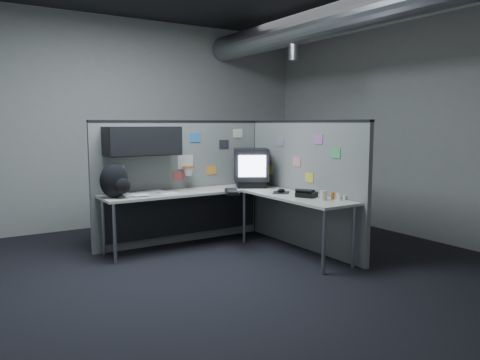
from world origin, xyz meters
TOP-DOWN VIEW (x-y plane):
  - room at (0.56, 0.00)m, footprint 5.62×5.62m
  - partition_back at (-0.25, 1.23)m, footprint 2.44×0.42m
  - partition_right at (1.10, 0.22)m, footprint 0.07×2.23m
  - desk at (0.15, 0.70)m, footprint 2.31×2.11m
  - monitor at (0.77, 0.92)m, footprint 0.62×0.62m
  - keyboard at (0.24, 0.55)m, footprint 0.33×0.46m
  - mouse at (0.77, 0.23)m, footprint 0.31×0.31m
  - phone at (0.81, -0.19)m, footprint 0.28×0.29m
  - bottles at (0.99, -0.53)m, footprint 0.15×0.15m
  - cup at (0.83, -0.47)m, footprint 0.09×0.09m
  - papers at (-0.71, 1.08)m, footprint 0.76×0.49m
  - backpack at (-1.10, 0.94)m, footprint 0.36×0.33m

SIDE VIEW (x-z plane):
  - desk at x=0.15m, z-range 0.25..0.98m
  - papers at x=-0.71m, z-range 0.73..0.75m
  - mouse at x=0.77m, z-range 0.72..0.77m
  - keyboard at x=0.24m, z-range 0.73..0.77m
  - bottles at x=0.99m, z-range 0.72..0.80m
  - phone at x=0.81m, z-range 0.72..0.82m
  - cup at x=0.83m, z-range 0.73..0.84m
  - partition_right at x=1.10m, z-range 0.00..1.63m
  - backpack at x=-1.10m, z-range 0.72..1.13m
  - partition_back at x=-0.25m, z-range 0.18..1.81m
  - monitor at x=0.77m, z-range 0.74..1.26m
  - room at x=0.56m, z-range 0.49..3.71m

